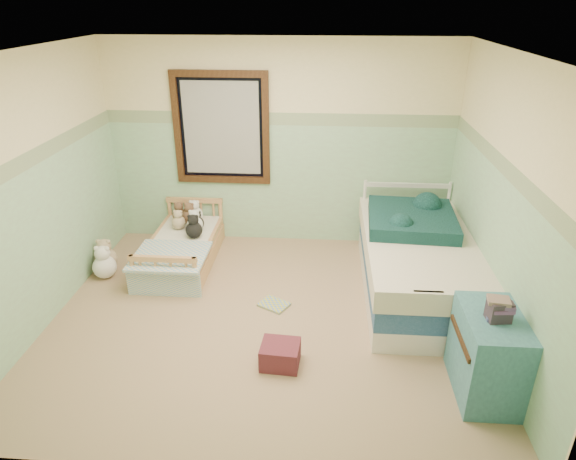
# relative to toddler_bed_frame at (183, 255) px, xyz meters

# --- Properties ---
(floor) EXTENTS (4.20, 3.60, 0.02)m
(floor) POSITION_rel_toddler_bed_frame_xyz_m (1.10, -1.05, -0.10)
(floor) COLOR #97795E
(floor) RESTS_ON ground
(ceiling) EXTENTS (4.20, 3.60, 0.02)m
(ceiling) POSITION_rel_toddler_bed_frame_xyz_m (1.10, -1.05, 2.42)
(ceiling) COLOR silver
(ceiling) RESTS_ON wall_back
(wall_back) EXTENTS (4.20, 0.04, 2.50)m
(wall_back) POSITION_rel_toddler_bed_frame_xyz_m (1.10, 0.75, 1.16)
(wall_back) COLOR beige
(wall_back) RESTS_ON floor
(wall_front) EXTENTS (4.20, 0.04, 2.50)m
(wall_front) POSITION_rel_toddler_bed_frame_xyz_m (1.10, -2.85, 1.16)
(wall_front) COLOR beige
(wall_front) RESTS_ON floor
(wall_left) EXTENTS (0.04, 3.60, 2.50)m
(wall_left) POSITION_rel_toddler_bed_frame_xyz_m (-1.00, -1.05, 1.16)
(wall_left) COLOR beige
(wall_left) RESTS_ON floor
(wall_right) EXTENTS (0.04, 3.60, 2.50)m
(wall_right) POSITION_rel_toddler_bed_frame_xyz_m (3.20, -1.05, 1.16)
(wall_right) COLOR beige
(wall_right) RESTS_ON floor
(wainscot_mint) EXTENTS (4.20, 0.01, 1.50)m
(wainscot_mint) POSITION_rel_toddler_bed_frame_xyz_m (1.10, 0.74, 0.66)
(wainscot_mint) COLOR #89AC8B
(wainscot_mint) RESTS_ON floor
(border_strip) EXTENTS (4.20, 0.01, 0.15)m
(border_strip) POSITION_rel_toddler_bed_frame_xyz_m (1.10, 0.74, 1.48)
(border_strip) COLOR #395F38
(border_strip) RESTS_ON wall_back
(window_frame) EXTENTS (1.16, 0.06, 1.36)m
(window_frame) POSITION_rel_toddler_bed_frame_xyz_m (0.40, 0.71, 1.36)
(window_frame) COLOR black
(window_frame) RESTS_ON wall_back
(window_blinds) EXTENTS (0.92, 0.01, 1.12)m
(window_blinds) POSITION_rel_toddler_bed_frame_xyz_m (0.40, 0.72, 1.36)
(window_blinds) COLOR #B8B8B6
(window_blinds) RESTS_ON window_frame
(toddler_bed_frame) EXTENTS (0.73, 1.46, 0.19)m
(toddler_bed_frame) POSITION_rel_toddler_bed_frame_xyz_m (0.00, 0.00, 0.00)
(toddler_bed_frame) COLOR #B67145
(toddler_bed_frame) RESTS_ON floor
(toddler_mattress) EXTENTS (0.67, 1.40, 0.12)m
(toddler_mattress) POSITION_rel_toddler_bed_frame_xyz_m (0.00, 0.00, 0.15)
(toddler_mattress) COLOR white
(toddler_mattress) RESTS_ON toddler_bed_frame
(patchwork_quilt) EXTENTS (0.79, 0.73, 0.03)m
(patchwork_quilt) POSITION_rel_toddler_bed_frame_xyz_m (0.00, -0.45, 0.23)
(patchwork_quilt) COLOR #6CA8CD
(patchwork_quilt) RESTS_ON toddler_mattress
(plush_bed_brown) EXTENTS (0.18, 0.18, 0.18)m
(plush_bed_brown) POSITION_rel_toddler_bed_frame_xyz_m (-0.15, 0.50, 0.30)
(plush_bed_brown) COLOR brown
(plush_bed_brown) RESTS_ON toddler_mattress
(plush_bed_white) EXTENTS (0.20, 0.20, 0.20)m
(plush_bed_white) POSITION_rel_toddler_bed_frame_xyz_m (0.05, 0.50, 0.31)
(plush_bed_white) COLOR silver
(plush_bed_white) RESTS_ON toddler_mattress
(plush_bed_tan) EXTENTS (0.17, 0.17, 0.17)m
(plush_bed_tan) POSITION_rel_toddler_bed_frame_xyz_m (-0.10, 0.28, 0.30)
(plush_bed_tan) COLOR tan
(plush_bed_tan) RESTS_ON toddler_mattress
(plush_bed_dark) EXTENTS (0.17, 0.17, 0.17)m
(plush_bed_dark) POSITION_rel_toddler_bed_frame_xyz_m (0.13, 0.28, 0.30)
(plush_bed_dark) COLOR black
(plush_bed_dark) RESTS_ON toddler_mattress
(plush_floor_cream) EXTENTS (0.26, 0.26, 0.26)m
(plush_floor_cream) POSITION_rel_toddler_bed_frame_xyz_m (-0.78, -0.41, 0.04)
(plush_floor_cream) COLOR white
(plush_floor_cream) RESTS_ON floor
(plush_floor_tan) EXTENTS (0.26, 0.26, 0.26)m
(plush_floor_tan) POSITION_rel_toddler_bed_frame_xyz_m (-0.85, -0.22, 0.04)
(plush_floor_tan) COLOR tan
(plush_floor_tan) RESTS_ON floor
(twin_bed_frame) EXTENTS (1.06, 2.12, 0.22)m
(twin_bed_frame) POSITION_rel_toddler_bed_frame_xyz_m (2.65, -0.48, 0.02)
(twin_bed_frame) COLOR white
(twin_bed_frame) RESTS_ON floor
(twin_boxspring) EXTENTS (1.06, 2.12, 0.22)m
(twin_boxspring) POSITION_rel_toddler_bed_frame_xyz_m (2.65, -0.48, 0.24)
(twin_boxspring) COLOR navy
(twin_boxspring) RESTS_ON twin_bed_frame
(twin_mattress) EXTENTS (1.10, 2.17, 0.22)m
(twin_mattress) POSITION_rel_toddler_bed_frame_xyz_m (2.65, -0.48, 0.46)
(twin_mattress) COLOR silver
(twin_mattress) RESTS_ON twin_boxspring
(teal_blanket) EXTENTS (0.96, 1.01, 0.14)m
(teal_blanket) POSITION_rel_toddler_bed_frame_xyz_m (2.60, -0.18, 0.64)
(teal_blanket) COLOR black
(teal_blanket) RESTS_ON twin_mattress
(dresser) EXTENTS (0.45, 0.71, 0.71)m
(dresser) POSITION_rel_toddler_bed_frame_xyz_m (2.97, -1.93, 0.26)
(dresser) COLOR #336278
(dresser) RESTS_ON floor
(book_stack) EXTENTS (0.18, 0.15, 0.16)m
(book_stack) POSITION_rel_toddler_bed_frame_xyz_m (2.97, -1.97, 0.70)
(book_stack) COLOR #442E27
(book_stack) RESTS_ON dresser
(red_pillow) EXTENTS (0.35, 0.31, 0.20)m
(red_pillow) POSITION_rel_toddler_bed_frame_xyz_m (1.32, -1.74, 0.01)
(red_pillow) COLOR maroon
(red_pillow) RESTS_ON floor
(floor_book) EXTENTS (0.36, 0.33, 0.03)m
(floor_book) POSITION_rel_toddler_bed_frame_xyz_m (1.18, -0.85, -0.08)
(floor_book) COLOR gold
(floor_book) RESTS_ON floor
(extra_plush_0) EXTENTS (0.20, 0.20, 0.20)m
(extra_plush_0) POSITION_rel_toddler_bed_frame_xyz_m (0.15, 0.05, 0.31)
(extra_plush_0) COLOR black
(extra_plush_0) RESTS_ON toddler_mattress
(extra_plush_1) EXTENTS (0.19, 0.19, 0.19)m
(extra_plush_1) POSITION_rel_toddler_bed_frame_xyz_m (-0.00, 0.44, 0.31)
(extra_plush_1) COLOR brown
(extra_plush_1) RESTS_ON toddler_mattress
(extra_plush_2) EXTENTS (0.19, 0.19, 0.19)m
(extra_plush_2) POSITION_rel_toddler_bed_frame_xyz_m (0.12, 0.21, 0.31)
(extra_plush_2) COLOR silver
(extra_plush_2) RESTS_ON toddler_mattress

